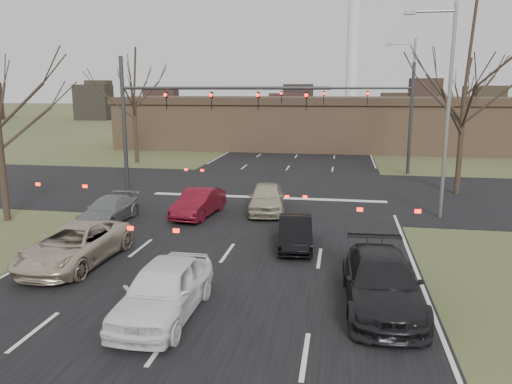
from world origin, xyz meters
TOP-DOWN VIEW (x-y plane):
  - ground at (0.00, 0.00)m, footprint 360.00×360.00m
  - road_main at (0.00, 60.00)m, footprint 14.00×300.00m
  - road_cross at (0.00, 15.00)m, footprint 200.00×14.00m
  - building at (2.00, 38.00)m, footprint 42.40×10.40m
  - mast_arm_near at (-5.23, 13.00)m, footprint 12.12×0.24m
  - mast_arm_far at (6.18, 23.00)m, footprint 11.12×0.24m
  - streetlight_right_near at (8.82, 10.00)m, footprint 2.34×0.25m
  - streetlight_right_far at (9.32, 27.00)m, footprint 2.34×0.25m
  - tree_right_near at (11.00, 16.00)m, footprint 6.90×6.90m
  - tree_left_far at (-13.00, 25.00)m, footprint 5.70×5.70m
  - tree_right_far at (15.00, 35.00)m, footprint 5.40×5.40m
  - car_silver_suv at (-5.11, 0.93)m, footprint 2.57×5.23m
  - car_white_sedan at (-0.50, -2.51)m, footprint 1.90×4.60m
  - car_black_hatch at (2.48, 4.20)m, footprint 1.66×3.80m
  - car_charcoal_sedan at (5.45, -0.89)m, footprint 2.33×5.27m
  - car_grey_ahead at (-6.50, 6.43)m, footprint 1.77×4.15m
  - car_red_ahead at (-2.67, 8.30)m, footprint 1.88×4.24m
  - car_silver_ahead at (0.50, 9.70)m, footprint 2.24×4.53m

SIDE VIEW (x-z plane):
  - ground at x=0.00m, z-range 0.00..0.00m
  - road_main at x=0.00m, z-range 0.00..0.02m
  - road_cross at x=0.00m, z-range 0.00..0.03m
  - car_grey_ahead at x=-6.50m, z-range 0.00..1.19m
  - car_black_hatch at x=2.48m, z-range 0.00..1.22m
  - car_red_ahead at x=-2.67m, z-range 0.00..1.35m
  - car_silver_suv at x=-5.11m, z-range 0.00..1.43m
  - car_silver_ahead at x=0.50m, z-range 0.00..1.49m
  - car_charcoal_sedan at x=5.45m, z-range 0.00..1.50m
  - car_white_sedan at x=-0.50m, z-range 0.00..1.56m
  - building at x=2.00m, z-range 0.02..5.32m
  - mast_arm_far at x=6.18m, z-range 1.02..9.02m
  - mast_arm_near at x=-5.23m, z-range 1.07..9.07m
  - streetlight_right_near at x=8.82m, z-range 0.59..10.59m
  - streetlight_right_far at x=9.32m, z-range 0.59..10.59m
  - tree_right_far at x=15.00m, z-range 2.46..11.46m
  - tree_left_far at x=-13.00m, z-range 2.59..12.09m
  - tree_right_near at x=11.00m, z-range 3.15..14.65m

